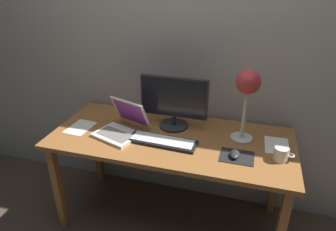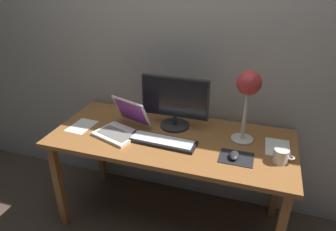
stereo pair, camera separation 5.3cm
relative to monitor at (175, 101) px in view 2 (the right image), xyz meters
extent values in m
plane|color=#47382D|center=(0.02, -0.14, -0.94)|extent=(4.80, 4.80, 0.00)
cube|color=#A8A099|center=(0.02, 0.26, 0.36)|extent=(4.80, 0.06, 2.60)
cube|color=#935B2D|center=(0.02, -0.14, -0.21)|extent=(1.60, 0.70, 0.03)
cube|color=#935B2D|center=(-0.72, -0.43, -0.58)|extent=(0.05, 0.05, 0.71)
cube|color=#935B2D|center=(-0.72, 0.15, -0.58)|extent=(0.05, 0.05, 0.71)
cube|color=#935B2D|center=(0.76, 0.15, -0.58)|extent=(0.05, 0.05, 0.71)
cylinder|color=#28282B|center=(0.00, 0.00, -0.19)|extent=(0.20, 0.20, 0.01)
cylinder|color=#28282B|center=(0.00, 0.00, -0.15)|extent=(0.03, 0.03, 0.07)
cube|color=#28282B|center=(0.00, 0.00, 0.03)|extent=(0.47, 0.03, 0.28)
cube|color=black|center=(0.00, -0.02, 0.03)|extent=(0.44, 0.00, 0.26)
cube|color=black|center=(-0.01, -0.24, -0.19)|extent=(0.45, 0.16, 0.02)
cube|color=silver|center=(-0.01, -0.24, -0.17)|extent=(0.41, 0.13, 0.01)
cube|color=silver|center=(-0.33, -0.24, -0.19)|extent=(0.34, 0.29, 0.02)
cube|color=slate|center=(-0.34, -0.25, -0.18)|extent=(0.26, 0.19, 0.00)
cube|color=silver|center=(-0.28, -0.10, -0.08)|extent=(0.30, 0.18, 0.20)
cube|color=purple|center=(-0.28, -0.10, -0.08)|extent=(0.26, 0.16, 0.17)
cylinder|color=beige|center=(0.47, -0.05, -0.19)|extent=(0.14, 0.14, 0.01)
cylinder|color=silver|center=(0.47, -0.05, -0.01)|extent=(0.02, 0.02, 0.35)
sphere|color=#BF3333|center=(0.47, -0.05, 0.20)|extent=(0.15, 0.15, 0.15)
sphere|color=#FFEAB2|center=(0.47, -0.06, 0.16)|extent=(0.05, 0.05, 0.05)
cube|color=black|center=(0.46, -0.26, -0.19)|extent=(0.20, 0.16, 0.00)
ellipsoid|color=#28282B|center=(0.45, -0.27, -0.18)|extent=(0.06, 0.10, 0.03)
cylinder|color=white|center=(0.71, -0.23, -0.15)|extent=(0.08, 0.08, 0.08)
torus|color=white|center=(0.76, -0.23, -0.15)|extent=(0.05, 0.05, 0.01)
cube|color=white|center=(0.69, -0.07, -0.20)|extent=(0.15, 0.21, 0.00)
cube|color=white|center=(-0.63, -0.20, -0.20)|extent=(0.16, 0.22, 0.00)
camera|label=1|loc=(0.49, -1.83, 0.83)|focal=32.47mm
camera|label=2|loc=(0.54, -1.81, 0.83)|focal=32.47mm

